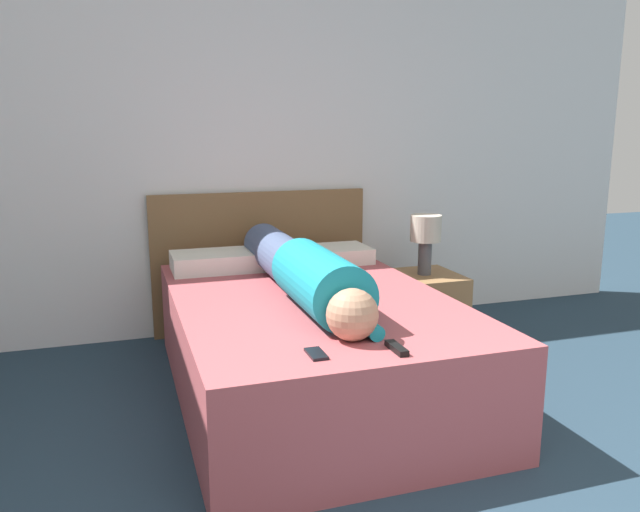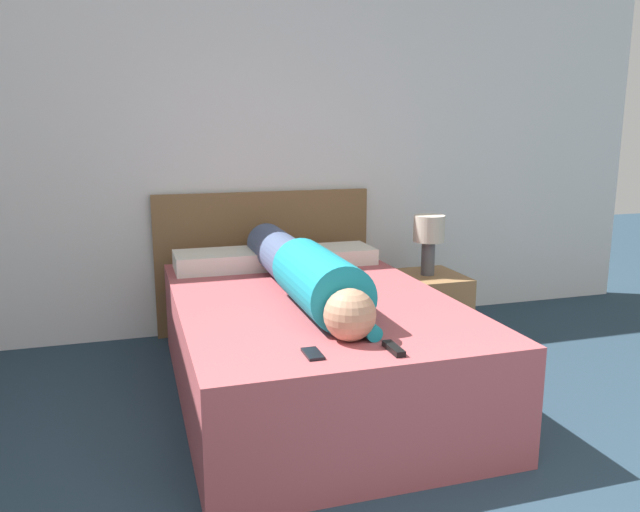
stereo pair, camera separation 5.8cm
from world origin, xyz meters
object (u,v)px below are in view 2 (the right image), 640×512
at_px(table_lamp, 429,234).
at_px(person_lying, 304,271).
at_px(tv_remote, 394,349).
at_px(bed, 312,345).
at_px(cell_phone, 313,354).
at_px(nightstand, 426,308).
at_px(pillow_near_headboard, 222,261).
at_px(pillow_second, 329,255).

height_order(table_lamp, person_lying, table_lamp).
bearing_deg(tv_remote, table_lamp, 58.75).
height_order(bed, cell_phone, cell_phone).
height_order(nightstand, pillow_near_headboard, pillow_near_headboard).
distance_m(bed, tv_remote, 0.93).
bearing_deg(pillow_second, nightstand, -17.05).
bearing_deg(table_lamp, person_lying, -150.28).
bearing_deg(tv_remote, pillow_near_headboard, 104.74).
bearing_deg(tv_remote, nightstand, 58.75).
bearing_deg(nightstand, bed, -148.93).
bearing_deg(person_lying, cell_phone, -103.36).
bearing_deg(pillow_near_headboard, tv_remote, -75.26).
relative_size(person_lying, pillow_near_headboard, 2.97).
height_order(bed, pillow_near_headboard, pillow_near_headboard).
distance_m(bed, person_lying, 0.41).
bearing_deg(cell_phone, table_lamp, 49.41).
bearing_deg(bed, person_lying, 167.09).
relative_size(table_lamp, person_lying, 0.23).
bearing_deg(pillow_second, pillow_near_headboard, 180.00).
relative_size(nightstand, tv_remote, 3.19).
height_order(nightstand, table_lamp, table_lamp).
bearing_deg(pillow_second, tv_remote, -99.17).
bearing_deg(nightstand, pillow_near_headboard, 171.81).
height_order(table_lamp, pillow_near_headboard, table_lamp).
bearing_deg(pillow_second, bed, -114.28).
xyz_separation_m(bed, pillow_near_headboard, (-0.36, 0.78, 0.33)).
height_order(pillow_second, tv_remote, pillow_second).
bearing_deg(pillow_near_headboard, person_lying, -67.72).
xyz_separation_m(nightstand, pillow_second, (-0.63, 0.19, 0.37)).
relative_size(bed, cell_phone, 15.84).
bearing_deg(person_lying, bed, -12.91).
height_order(nightstand, pillow_second, pillow_second).
height_order(person_lying, pillow_second, person_lying).
relative_size(nightstand, pillow_near_headboard, 0.81).
bearing_deg(nightstand, tv_remote, -121.25).
relative_size(bed, tv_remote, 13.72).
height_order(bed, person_lying, person_lying).
height_order(person_lying, cell_phone, person_lying).
relative_size(table_lamp, pillow_second, 0.71).
bearing_deg(person_lying, pillow_second, 63.14).
bearing_deg(bed, cell_phone, -106.00).
height_order(bed, tv_remote, tv_remote).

